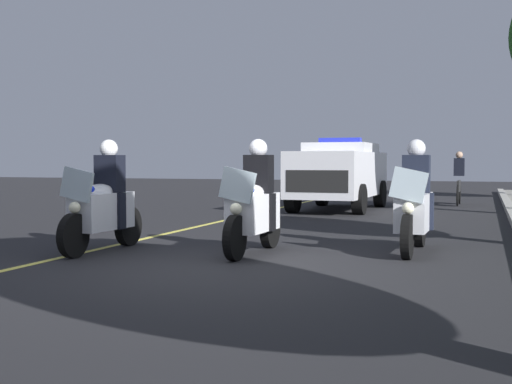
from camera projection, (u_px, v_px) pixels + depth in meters
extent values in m
plane|color=black|center=(206.00, 268.00, 8.68)|extent=(80.00, 80.00, 0.00)
cube|color=#E0D14C|center=(54.00, 259.00, 9.43)|extent=(48.00, 0.12, 0.01)
cylinder|color=black|center=(73.00, 236.00, 9.56)|extent=(0.64, 0.14, 0.64)
cylinder|color=black|center=(128.00, 226.00, 10.96)|extent=(0.64, 0.16, 0.64)
cube|color=silver|center=(102.00, 211.00, 10.23)|extent=(1.21, 0.47, 0.56)
ellipsoid|color=silver|center=(100.00, 192.00, 10.17)|extent=(0.57, 0.33, 0.24)
cube|color=silver|center=(77.00, 184.00, 9.62)|extent=(0.07, 0.56, 0.53)
sphere|color=#F9F4CC|center=(75.00, 208.00, 9.58)|extent=(0.17, 0.17, 0.17)
sphere|color=red|center=(73.00, 189.00, 9.80)|extent=(0.09, 0.09, 0.09)
sphere|color=#1933F2|center=(92.00, 189.00, 9.69)|extent=(0.09, 0.09, 0.09)
cube|color=black|center=(110.00, 174.00, 10.42)|extent=(0.29, 0.41, 0.60)
cube|color=black|center=(119.00, 211.00, 10.32)|extent=(0.18, 0.14, 0.56)
cube|color=black|center=(97.00, 210.00, 10.46)|extent=(0.18, 0.14, 0.56)
sphere|color=white|center=(109.00, 149.00, 10.38)|extent=(0.28, 0.28, 0.28)
cylinder|color=black|center=(235.00, 238.00, 9.29)|extent=(0.64, 0.14, 0.64)
cylinder|color=black|center=(270.00, 228.00, 10.70)|extent=(0.64, 0.16, 0.64)
cube|color=white|center=(253.00, 213.00, 9.96)|extent=(1.21, 0.47, 0.56)
ellipsoid|color=white|center=(252.00, 193.00, 9.90)|extent=(0.57, 0.33, 0.24)
cube|color=silver|center=(238.00, 185.00, 9.35)|extent=(0.07, 0.56, 0.53)
sphere|color=#F9F4CC|center=(236.00, 209.00, 9.31)|extent=(0.17, 0.17, 0.17)
sphere|color=red|center=(230.00, 190.00, 9.53)|extent=(0.09, 0.09, 0.09)
sphere|color=#1933F2|center=(252.00, 190.00, 9.42)|extent=(0.09, 0.09, 0.09)
cube|color=black|center=(259.00, 175.00, 10.15)|extent=(0.29, 0.41, 0.60)
cube|color=black|center=(270.00, 212.00, 10.05)|extent=(0.18, 0.14, 0.56)
cube|color=black|center=(245.00, 211.00, 10.19)|extent=(0.18, 0.14, 0.56)
sphere|color=silver|center=(258.00, 148.00, 10.11)|extent=(0.28, 0.28, 0.28)
cylinder|color=black|center=(407.00, 237.00, 9.43)|extent=(0.64, 0.14, 0.64)
cylinder|color=black|center=(420.00, 227.00, 10.83)|extent=(0.64, 0.16, 0.64)
cube|color=silver|center=(414.00, 212.00, 10.10)|extent=(1.21, 0.47, 0.56)
ellipsoid|color=silver|center=(414.00, 192.00, 10.04)|extent=(0.57, 0.33, 0.24)
cube|color=silver|center=(409.00, 185.00, 9.49)|extent=(0.07, 0.56, 0.53)
sphere|color=#F9F4CC|center=(408.00, 208.00, 9.45)|extent=(0.17, 0.17, 0.17)
sphere|color=red|center=(399.00, 189.00, 9.67)|extent=(0.09, 0.09, 0.09)
sphere|color=#1933F2|center=(421.00, 189.00, 9.56)|extent=(0.09, 0.09, 0.09)
cube|color=black|center=(416.00, 174.00, 10.29)|extent=(0.29, 0.41, 0.60)
cube|color=black|center=(429.00, 211.00, 10.19)|extent=(0.18, 0.14, 0.56)
cube|color=black|center=(402.00, 211.00, 10.33)|extent=(0.18, 0.14, 0.56)
sphere|color=silver|center=(416.00, 148.00, 10.25)|extent=(0.28, 0.28, 0.28)
cube|color=silver|center=(339.00, 174.00, 19.08)|extent=(4.94, 2.02, 1.24)
cube|color=silver|center=(342.00, 150.00, 19.33)|extent=(2.44, 1.81, 0.36)
cube|color=#2633D8|center=(340.00, 140.00, 19.13)|extent=(0.31, 1.21, 0.14)
cube|color=black|center=(317.00, 181.00, 16.83)|extent=(0.16, 1.62, 0.56)
cylinder|color=black|center=(359.00, 199.00, 17.34)|extent=(0.81, 0.30, 0.80)
cylinder|color=black|center=(293.00, 198.00, 17.96)|extent=(0.81, 0.30, 0.80)
cylinder|color=black|center=(380.00, 194.00, 20.25)|extent=(0.81, 0.30, 0.80)
cylinder|color=black|center=(322.00, 193.00, 20.87)|extent=(0.81, 0.30, 0.80)
cylinder|color=black|center=(458.00, 195.00, 20.60)|extent=(0.66, 0.06, 0.66)
cylinder|color=black|center=(460.00, 194.00, 21.63)|extent=(0.66, 0.06, 0.66)
cube|color=black|center=(459.00, 186.00, 21.10)|extent=(1.00, 0.08, 0.36)
cube|color=black|center=(459.00, 167.00, 21.12)|extent=(0.25, 0.33, 0.56)
sphere|color=tan|center=(459.00, 155.00, 21.07)|extent=(0.22, 0.22, 0.22)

